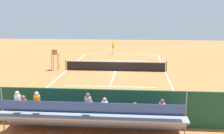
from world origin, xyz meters
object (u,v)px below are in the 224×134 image
umpire_chair (55,57)px  equipment_bag (91,117)px  tennis_ball_near (116,58)px  bleacher_stand (90,117)px  courtside_bench (129,111)px  tennis_player (113,47)px  tennis_net (115,66)px  tennis_racket (108,54)px

umpire_chair → equipment_bag: size_ratio=2.38×
equipment_bag → tennis_ball_near: equipment_bag is taller
bleacher_stand → courtside_bench: 2.85m
tennis_player → bleacher_stand: bearing=92.2°
umpire_chair → equipment_bag: bearing=113.5°
umpire_chair → courtside_bench: bearing=121.1°
courtside_bench → tennis_net: bearing=-82.4°
tennis_ball_near → courtside_bench: bearing=96.2°
tennis_net → equipment_bag: 13.41m
courtside_bench → tennis_ball_near: courtside_bench is taller
umpire_chair → tennis_net: bearing=-179.8°
tennis_net → tennis_player: tennis_player is taller
equipment_bag → tennis_player: tennis_player is taller
tennis_ball_near → tennis_net: bearing=93.8°
tennis_net → equipment_bag: bearing=88.4°
tennis_racket → tennis_ball_near: (-1.31, 2.97, 0.02)m
tennis_net → bleacher_stand: 15.37m
courtside_bench → equipment_bag: 2.19m
equipment_bag → tennis_player: (0.75, -24.07, 0.84)m
tennis_player → tennis_ball_near: bearing=101.6°
tennis_racket → tennis_net: bearing=99.7°
equipment_bag → tennis_racket: bearing=-86.6°
courtside_bench → umpire_chair: bearing=-58.9°
tennis_net → tennis_racket: bearing=-80.3°
tennis_racket → equipment_bag: bearing=93.4°
umpire_chair → tennis_ball_near: (-5.69, -7.69, -1.28)m
equipment_bag → tennis_ball_near: 21.06m
umpire_chair → courtside_bench: size_ratio=1.19×
tennis_racket → courtside_bench: bearing=98.6°
umpire_chair → tennis_player: 11.84m
courtside_bench → tennis_player: tennis_player is taller
bleacher_stand → tennis_player: (1.02, -26.04, 0.04)m
tennis_player → tennis_ball_near: tennis_player is taller
bleacher_stand → umpire_chair: bleacher_stand is taller
bleacher_stand → tennis_ball_near: (0.40, -23.03, -0.94)m
courtside_bench → tennis_player: size_ratio=0.93×
bleacher_stand → tennis_racket: (1.72, -25.99, -0.96)m
tennis_player → umpire_chair: bearing=64.6°
tennis_net → bleacher_stand: size_ratio=1.14×
tennis_net → courtside_bench: (-1.78, 13.27, 0.06)m
bleacher_stand → tennis_racket: size_ratio=16.04×
tennis_net → tennis_racket: tennis_net is taller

